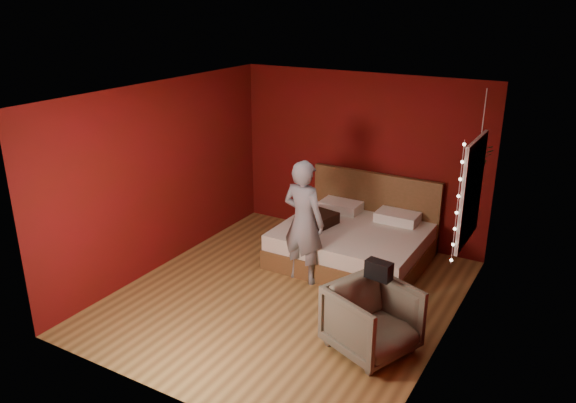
# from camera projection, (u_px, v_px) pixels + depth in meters

# --- Properties ---
(floor) EXTENTS (4.50, 4.50, 0.00)m
(floor) POSITION_uv_depth(u_px,v_px,m) (287.00, 295.00, 7.26)
(floor) COLOR olive
(floor) RESTS_ON ground
(room_walls) EXTENTS (4.04, 4.54, 2.62)m
(room_walls) POSITION_uv_depth(u_px,v_px,m) (287.00, 171.00, 6.68)
(room_walls) COLOR #610A0D
(room_walls) RESTS_ON ground
(window) EXTENTS (0.05, 0.97, 1.27)m
(window) POSITION_uv_depth(u_px,v_px,m) (471.00, 191.00, 6.54)
(window) COLOR white
(window) RESTS_ON room_walls
(fairy_lights) EXTENTS (0.04, 0.04, 1.45)m
(fairy_lights) POSITION_uv_depth(u_px,v_px,m) (458.00, 204.00, 6.13)
(fairy_lights) COLOR silver
(fairy_lights) RESTS_ON room_walls
(bed) EXTENTS (2.04, 1.74, 1.12)m
(bed) POSITION_uv_depth(u_px,v_px,m) (355.00, 240.00, 8.17)
(bed) COLOR brown
(bed) RESTS_ON ground
(person) EXTENTS (0.66, 0.47, 1.69)m
(person) POSITION_uv_depth(u_px,v_px,m) (304.00, 222.00, 7.39)
(person) COLOR slate
(person) RESTS_ON ground
(armchair) EXTENTS (1.09, 1.08, 0.76)m
(armchair) POSITION_uv_depth(u_px,v_px,m) (372.00, 319.00, 6.02)
(armchair) COLOR #63614E
(armchair) RESTS_ON ground
(handbag) EXTENTS (0.30, 0.18, 0.20)m
(handbag) POSITION_uv_depth(u_px,v_px,m) (379.00, 270.00, 6.04)
(handbag) COLOR black
(handbag) RESTS_ON armchair
(throw_pillow) EXTENTS (0.54, 0.54, 0.16)m
(throw_pillow) POSITION_uv_depth(u_px,v_px,m) (318.00, 218.00, 8.17)
(throw_pillow) COLOR black
(throw_pillow) RESTS_ON bed
(hanging_plant) EXTENTS (0.42, 0.40, 1.05)m
(hanging_plant) POSITION_uv_depth(u_px,v_px,m) (479.00, 157.00, 7.03)
(hanging_plant) COLOR silver
(hanging_plant) RESTS_ON room_walls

